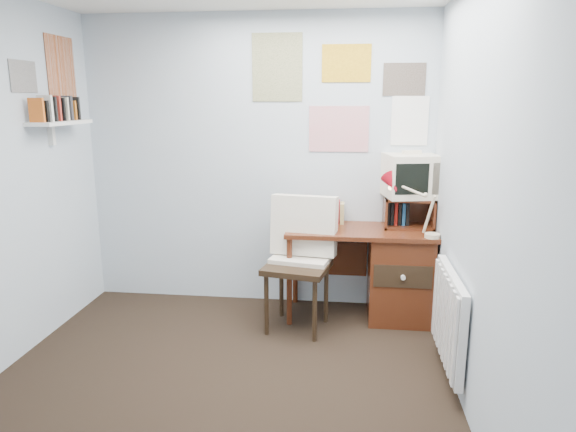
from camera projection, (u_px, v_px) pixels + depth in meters
name	position (u px, v px, depth m)	size (l,w,h in m)	color
ground	(208.00, 410.00, 3.04)	(3.50, 3.50, 0.00)	black
back_wall	(257.00, 163.00, 4.45)	(3.00, 0.02, 2.50)	silver
right_wall	(490.00, 210.00, 2.59)	(0.02, 3.50, 2.50)	silver
desk	(392.00, 271.00, 4.24)	(1.20, 0.55, 0.76)	#532412
desk_chair	(297.00, 267.00, 4.01)	(0.52, 0.50, 1.02)	black
desk_lamp	(434.00, 210.00, 3.87)	(0.30, 0.26, 0.43)	#AB0B1A
tv_riser	(408.00, 212.00, 4.23)	(0.40, 0.30, 0.25)	#532412
crt_tv	(411.00, 174.00, 4.18)	(0.40, 0.37, 0.38)	beige
book_row	(332.00, 210.00, 4.37)	(0.60, 0.14, 0.22)	#532412
radiator	(449.00, 318.00, 3.31)	(0.09, 0.80, 0.60)	white
wall_shelf	(60.00, 123.00, 3.90)	(0.20, 0.62, 0.24)	white
posters_back	(340.00, 92.00, 4.23)	(1.20, 0.01, 0.90)	white
posters_left	(43.00, 71.00, 3.82)	(0.01, 0.70, 0.60)	white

